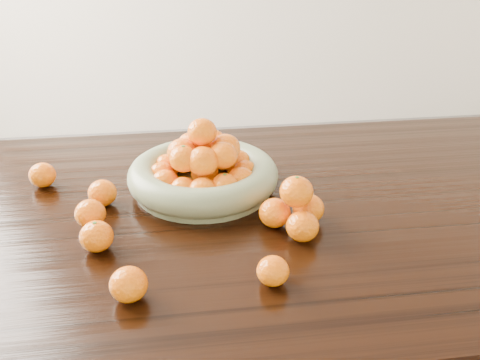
{
  "coord_description": "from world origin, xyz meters",
  "views": [
    {
      "loc": [
        -0.14,
        -1.05,
        1.34
      ],
      "look_at": [
        0.0,
        -0.02,
        0.83
      ],
      "focal_mm": 40.0,
      "sensor_mm": 36.0,
      "label": 1
    }
  ],
  "objects": [
    {
      "name": "loose_orange_3",
      "position": [
        -0.3,
        0.06,
        0.78
      ],
      "size": [
        0.07,
        0.07,
        0.06
      ],
      "primitive_type": "ellipsoid",
      "color": "orange",
      "rests_on": "dining_table"
    },
    {
      "name": "loose_orange_1",
      "position": [
        -0.23,
        -0.29,
        0.78
      ],
      "size": [
        0.07,
        0.07,
        0.06
      ],
      "primitive_type": "ellipsoid",
      "color": "orange",
      "rests_on": "dining_table"
    },
    {
      "name": "orange_pyramid",
      "position": [
        0.11,
        -0.11,
        0.8
      ],
      "size": [
        0.14,
        0.14,
        0.12
      ],
      "rotation": [
        0.0,
        0.0,
        0.11
      ],
      "color": "orange",
      "rests_on": "dining_table"
    },
    {
      "name": "loose_orange_4",
      "position": [
        -0.45,
        0.17,
        0.78
      ],
      "size": [
        0.06,
        0.06,
        0.06
      ],
      "primitive_type": "ellipsoid",
      "color": "orange",
      "rests_on": "dining_table"
    },
    {
      "name": "loose_orange_0",
      "position": [
        -0.3,
        -0.13,
        0.78
      ],
      "size": [
        0.07,
        0.07,
        0.06
      ],
      "primitive_type": "ellipsoid",
      "color": "orange",
      "rests_on": "dining_table"
    },
    {
      "name": "dining_table",
      "position": [
        0.0,
        0.0,
        0.66
      ],
      "size": [
        2.0,
        1.0,
        0.75
      ],
      "color": "black",
      "rests_on": "ground"
    },
    {
      "name": "fruit_bowl",
      "position": [
        -0.07,
        0.1,
        0.8
      ],
      "size": [
        0.36,
        0.36,
        0.18
      ],
      "rotation": [
        0.0,
        0.0,
        -0.29
      ],
      "color": "gray",
      "rests_on": "dining_table"
    },
    {
      "name": "loose_orange_2",
      "position": [
        0.03,
        -0.28,
        0.78
      ],
      "size": [
        0.06,
        0.06,
        0.05
      ],
      "primitive_type": "ellipsoid",
      "color": "orange",
      "rests_on": "dining_table"
    },
    {
      "name": "loose_orange_5",
      "position": [
        -0.32,
        -0.04,
        0.78
      ],
      "size": [
        0.07,
        0.07,
        0.06
      ],
      "primitive_type": "ellipsoid",
      "color": "orange",
      "rests_on": "dining_table"
    }
  ]
}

